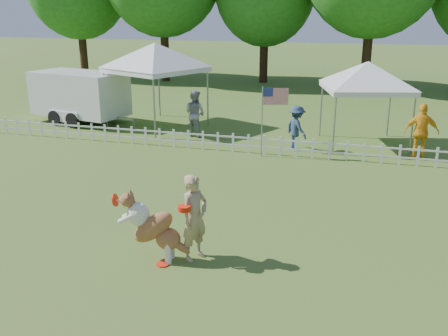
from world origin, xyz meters
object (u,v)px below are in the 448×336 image
Objects in this scene: frisbee_on_turf at (163,264)px; spectator_b at (297,128)px; canopy_tent_left at (156,86)px; canopy_tent_right at (365,105)px; cargo_trailer at (80,97)px; handler at (195,218)px; spectator_a at (195,114)px; dog at (154,227)px; spectator_c at (421,132)px; flag_pole at (262,122)px.

spectator_b is (1.18, 8.18, 0.71)m from frisbee_on_turf.
canopy_tent_left reaches higher than spectator_b.
canopy_tent_right reaches higher than cargo_trailer.
canopy_tent_right reaches higher than handler.
spectator_b is (5.61, -1.93, -0.82)m from canopy_tent_left.
spectator_b is (3.69, -0.82, -0.10)m from spectator_a.
dog is 9.15m from spectator_a.
cargo_trailer is at bearing 64.95° from handler.
canopy_tent_right is 1.87× the size of spectator_b.
spectator_a is at bearing 105.60° from frisbee_on_turf.
canopy_tent_right is 10.84m from cargo_trailer.
dog is 12.27m from cargo_trailer.
spectator_b is 3.70m from spectator_c.
spectator_c reaches higher than frisbee_on_turf.
dog is 0.59× the size of flag_pole.
frisbee_on_turf is 8.30m from spectator_b.
spectator_c is at bearing 4.26° from cargo_trailer.
cargo_trailer reaches higher than spectator_b.
canopy_tent_right is 1.25× the size of flag_pole.
spectator_a is at bearing 98.26° from dog.
spectator_a is (-2.32, 8.85, 0.18)m from dog.
dog is 8.15m from spectator_b.
spectator_b is (1.38, 8.03, 0.08)m from dog.
canopy_tent_left is at bearing 159.67° from canopy_tent_right.
dog is 9.47m from spectator_c.
dog is at bearing 54.80° from spectator_c.
canopy_tent_left is (-4.23, 9.97, 0.90)m from dog.
canopy_tent_left is 9.54m from spectator_c.
canopy_tent_right is at bearing 71.25° from frisbee_on_turf.
spectator_a reaches higher than frisbee_on_turf.
frisbee_on_turf is at bearing -123.89° from canopy_tent_right.
cargo_trailer is 2.83× the size of spectator_a.
cargo_trailer reaches higher than frisbee_on_turf.
spectator_a is (-2.99, 8.60, 0.02)m from handler.
spectator_c is at bearing -5.13° from handler.
canopy_tent_left is 1.89× the size of spectator_a.
canopy_tent_left is 2.33m from spectator_a.
cargo_trailer is 3.21× the size of spectator_b.
spectator_a reaches higher than handler.
canopy_tent_left is 0.67× the size of cargo_trailer.
flag_pole is (7.89, -2.75, 0.06)m from cargo_trailer.
cargo_trailer is at bearing -10.83° from spectator_c.
frisbee_on_turf is at bearing -41.95° from canopy_tent_left.
dog is 0.75× the size of spectator_c.
handler is at bearing 57.58° from spectator_c.
handler is at bearing -38.81° from canopy_tent_left.
frisbee_on_turf is at bearing -40.10° from cargo_trailer.
flag_pole is (-2.93, -2.26, -0.27)m from canopy_tent_right.
cargo_trailer is (-3.20, -0.21, -0.52)m from canopy_tent_left.
handler is 10.91m from canopy_tent_left.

